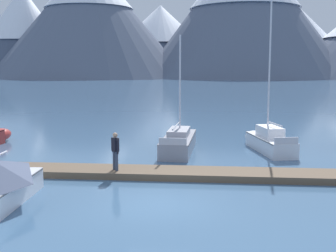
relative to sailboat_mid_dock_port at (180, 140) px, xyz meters
The scene contains 10 objects.
ground_plane 10.45m from the sailboat_mid_dock_port, 92.37° to the right, with size 700.00×700.00×0.00m, color #426689.
mountain_west_summit 197.11m from the sailboat_mid_dock_port, 113.94° to the left, with size 56.99×56.99×41.77m.
mountain_central_massif 186.01m from the sailboat_mid_dock_port, 104.99° to the left, with size 92.13×92.13×54.23m.
mountain_shoulder_ridge 201.00m from the sailboat_mid_dock_port, 94.68° to the left, with size 74.80×74.80×35.93m.
mountain_east_summit 185.14m from the sailboat_mid_dock_port, 82.52° to the left, with size 94.95×94.95×63.20m.
mountain_rear_spur 201.66m from the sailboat_mid_dock_port, 76.70° to the left, with size 74.58×74.58×39.03m.
dock 6.45m from the sailboat_mid_dock_port, 93.84° to the right, with size 29.20×3.03×0.30m.
sailboat_mid_dock_port is the anchor object (origin of this frame).
sailboat_mid_dock_starboard 5.14m from the sailboat_mid_dock_port, ahead, with size 2.39×6.14×9.06m.
person_on_dock 7.19m from the sailboat_mid_dock_port, 111.65° to the right, with size 0.40×0.50×1.69m.
Camera 1 is at (1.24, -14.95, 4.84)m, focal length 46.51 mm.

